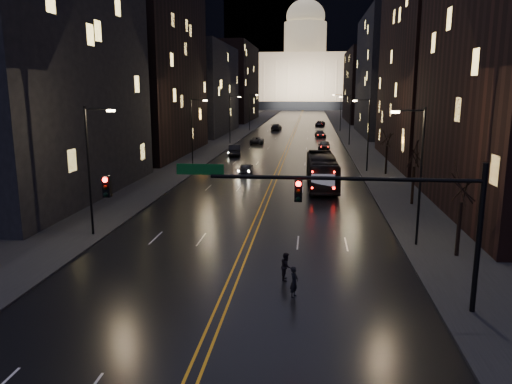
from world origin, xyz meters
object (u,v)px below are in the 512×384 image
(traffic_signal, at_px, (352,203))
(oncoming_car_a, at_px, (246,168))
(pedestrian_b, at_px, (286,266))
(bus, at_px, (322,171))
(pedestrian_a, at_px, (294,282))
(oncoming_car_b, at_px, (235,150))
(receding_car_a, at_px, (314,159))

(traffic_signal, xyz_separation_m, oncoming_car_a, (-9.62, 36.94, -4.38))
(pedestrian_b, bearing_deg, bus, -3.92)
(oncoming_car_a, height_order, pedestrian_b, pedestrian_b)
(oncoming_car_a, xyz_separation_m, pedestrian_b, (6.56, -33.61, 0.04))
(traffic_signal, height_order, pedestrian_a, traffic_signal)
(bus, relative_size, oncoming_car_b, 2.37)
(oncoming_car_a, bearing_deg, bus, 134.67)
(oncoming_car_a, relative_size, receding_car_a, 0.92)
(traffic_signal, relative_size, oncoming_car_a, 4.08)
(pedestrian_a, bearing_deg, oncoming_car_a, 30.30)
(receding_car_a, bearing_deg, traffic_signal, -87.62)
(oncoming_car_b, height_order, pedestrian_a, oncoming_car_b)
(oncoming_car_a, bearing_deg, receding_car_a, -140.74)
(traffic_signal, height_order, pedestrian_b, traffic_signal)
(bus, height_order, pedestrian_b, bus)
(oncoming_car_b, relative_size, pedestrian_a, 3.28)
(bus, xyz_separation_m, pedestrian_b, (-2.38, -26.36, -0.94))
(oncoming_car_a, bearing_deg, oncoming_car_b, -83.18)
(receding_car_a, xyz_separation_m, pedestrian_a, (-1.13, -44.22, 0.03))
(oncoming_car_a, distance_m, oncoming_car_b, 17.39)
(oncoming_car_a, bearing_deg, pedestrian_b, 94.75)
(oncoming_car_a, xyz_separation_m, receding_car_a, (8.19, 8.35, 0.04))
(bus, height_order, receding_car_a, bus)
(traffic_signal, xyz_separation_m, oncoming_car_b, (-13.57, 53.88, -4.25))
(oncoming_car_a, xyz_separation_m, oncoming_car_b, (-3.95, 16.94, 0.13))
(receding_car_a, bearing_deg, oncoming_car_a, -133.88)
(bus, xyz_separation_m, oncoming_car_b, (-12.89, 24.19, -0.85))
(traffic_signal, bearing_deg, pedestrian_a, 157.22)
(receding_car_a, bearing_deg, oncoming_car_b, 145.30)
(traffic_signal, height_order, bus, traffic_signal)
(pedestrian_a, distance_m, pedestrian_b, 2.31)
(oncoming_car_b, height_order, receding_car_a, oncoming_car_b)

